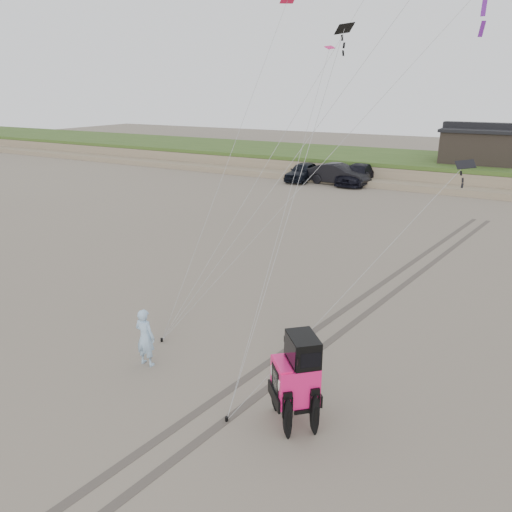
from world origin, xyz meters
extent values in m
plane|color=#6B6054|center=(0.00, 0.00, 0.00)|extent=(160.00, 160.00, 0.00)
cube|color=#7A6B54|center=(0.00, 38.00, 0.70)|extent=(160.00, 12.00, 1.40)
cube|color=#2D4719|center=(0.00, 38.00, 1.55)|extent=(160.00, 12.00, 0.35)
cube|color=#7A6B54|center=(0.00, 31.50, 0.25)|extent=(160.00, 3.50, 0.50)
cube|color=black|center=(2.00, 37.00, 3.03)|extent=(6.00, 5.00, 2.60)
cube|color=black|center=(2.00, 37.00, 4.45)|extent=(6.40, 5.40, 0.25)
cube|color=black|center=(2.00, 37.00, 4.83)|extent=(6.40, 1.20, 0.50)
imported|color=black|center=(-11.46, 30.07, 0.81)|extent=(1.96, 4.78, 1.62)
imported|color=black|center=(-8.09, 29.94, 0.88)|extent=(5.52, 2.52, 1.75)
imported|color=black|center=(-6.75, 30.98, 0.83)|extent=(2.55, 5.82, 1.66)
imported|color=#8EBDDC|center=(-2.46, -0.66, 0.89)|extent=(0.66, 0.44, 1.78)
cube|color=black|center=(1.34, 4.29, 9.40)|extent=(0.51, 0.66, 0.34)
cube|color=black|center=(5.03, 4.15, 5.84)|extent=(0.58, 0.45, 0.25)
cube|color=#DE1B6B|center=(-1.23, 9.64, 9.34)|extent=(0.39, 0.46, 0.17)
cube|color=#E61541|center=(-2.85, 9.06, 11.09)|extent=(0.59, 0.65, 0.27)
cylinder|color=black|center=(-2.99, 0.64, 0.06)|extent=(0.08, 0.08, 0.12)
cylinder|color=black|center=(1.06, -1.76, 0.06)|extent=(0.08, 0.08, 0.12)
cube|color=#4C443D|center=(1.60, 8.00, 0.00)|extent=(4.42, 29.74, 0.01)
cube|color=#4C443D|center=(2.40, 8.00, 0.00)|extent=(4.42, 29.74, 0.01)
camera|label=1|loc=(6.82, -10.39, 7.78)|focal=35.00mm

